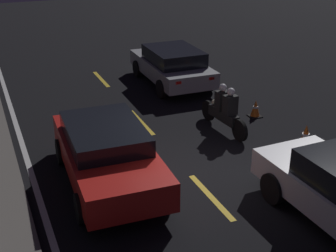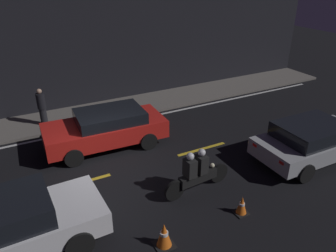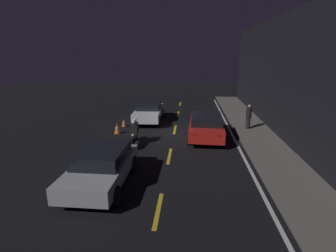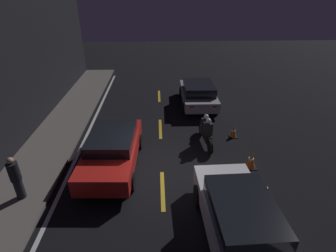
% 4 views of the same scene
% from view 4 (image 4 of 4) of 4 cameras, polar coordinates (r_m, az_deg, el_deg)
% --- Properties ---
extents(ground_plane, '(56.00, 56.00, 0.00)m').
position_cam_4_polar(ground_plane, '(10.10, -1.32, -10.02)').
color(ground_plane, black).
extents(raised_curb, '(28.00, 2.28, 0.12)m').
position_cam_4_polar(raised_curb, '(11.14, -27.77, -9.32)').
color(raised_curb, '#605B56').
rests_on(raised_curb, ground).
extents(lane_dash_c, '(2.00, 0.14, 0.01)m').
position_cam_4_polar(lane_dash_c, '(9.33, -1.18, -13.76)').
color(lane_dash_c, gold).
rests_on(lane_dash_c, ground).
extents(lane_dash_d, '(2.00, 0.14, 0.01)m').
position_cam_4_polar(lane_dash_d, '(13.05, -1.68, -0.57)').
color(lane_dash_d, gold).
rests_on(lane_dash_d, ground).
extents(lane_dash_e, '(2.00, 0.14, 0.01)m').
position_cam_4_polar(lane_dash_e, '(17.14, -1.94, 6.56)').
color(lane_dash_e, gold).
rests_on(lane_dash_e, ground).
extents(lane_solid_kerb, '(25.20, 0.14, 0.01)m').
position_cam_4_polar(lane_solid_kerb, '(10.65, -20.85, -9.87)').
color(lane_solid_kerb, silver).
rests_on(lane_solid_kerb, ground).
extents(sedan_white, '(4.30, 1.98, 1.45)m').
position_cam_4_polar(sedan_white, '(7.61, 15.28, -18.75)').
color(sedan_white, silver).
rests_on(sedan_white, ground).
extents(taxi_red, '(4.39, 2.13, 1.36)m').
position_cam_4_polar(taxi_red, '(10.27, -12.04, -4.92)').
color(taxi_red, red).
rests_on(taxi_red, ground).
extents(hatchback_silver, '(4.15, 2.04, 1.37)m').
position_cam_4_polar(hatchback_silver, '(15.61, 6.58, 7.09)').
color(hatchback_silver, '#9EA0A5').
rests_on(hatchback_silver, ground).
extents(motorcycle, '(2.26, 0.41, 1.38)m').
position_cam_4_polar(motorcycle, '(11.60, 8.31, -1.11)').
color(motorcycle, black).
rests_on(motorcycle, ground).
extents(traffic_cone_near, '(0.39, 0.39, 0.52)m').
position_cam_4_polar(traffic_cone_near, '(9.56, 20.39, -12.72)').
color(traffic_cone_near, black).
rests_on(traffic_cone_near, ground).
extents(traffic_cone_mid, '(0.48, 0.48, 0.66)m').
position_cam_4_polar(traffic_cone_mid, '(10.66, 17.61, -7.10)').
color(traffic_cone_mid, black).
rests_on(traffic_cone_mid, ground).
extents(traffic_cone_far, '(0.37, 0.37, 0.54)m').
position_cam_4_polar(traffic_cone_far, '(12.59, 14.07, -1.26)').
color(traffic_cone_far, black).
rests_on(traffic_cone_far, ground).
extents(pedestrian, '(0.34, 0.34, 1.55)m').
position_cam_4_polar(pedestrian, '(9.68, -30.19, -9.75)').
color(pedestrian, black).
rests_on(pedestrian, raised_curb).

